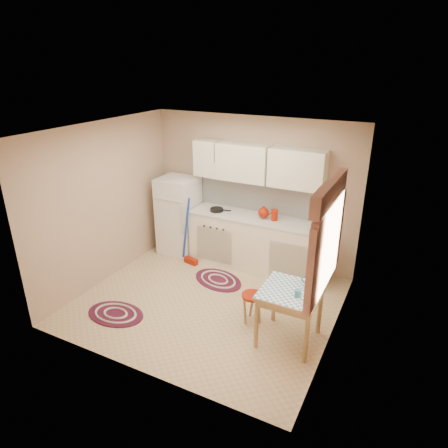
% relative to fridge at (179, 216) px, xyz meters
% --- Properties ---
extents(room_shell, '(3.64, 3.60, 2.52)m').
position_rel_fridge_xyz_m(room_shell, '(1.44, -1.01, 0.90)').
color(room_shell, tan).
rests_on(room_shell, ground).
extents(fridge, '(0.65, 0.60, 1.40)m').
position_rel_fridge_xyz_m(fridge, '(0.00, 0.00, 0.00)').
color(fridge, white).
rests_on(fridge, ground).
extents(broom, '(0.30, 0.18, 1.20)m').
position_rel_fridge_xyz_m(broom, '(0.45, -0.35, -0.10)').
color(broom, '#1B3DAA').
rests_on(broom, ground).
extents(base_cabinets, '(2.25, 0.60, 0.88)m').
position_rel_fridge_xyz_m(base_cabinets, '(1.48, 0.05, -0.26)').
color(base_cabinets, white).
rests_on(base_cabinets, ground).
extents(countertop, '(2.27, 0.62, 0.04)m').
position_rel_fridge_xyz_m(countertop, '(1.48, 0.05, 0.20)').
color(countertop, beige).
rests_on(countertop, base_cabinets).
extents(frying_pan, '(0.27, 0.27, 0.05)m').
position_rel_fridge_xyz_m(frying_pan, '(0.78, 0.00, 0.24)').
color(frying_pan, black).
rests_on(frying_pan, countertop).
extents(red_kettle, '(0.21, 0.19, 0.19)m').
position_rel_fridge_xyz_m(red_kettle, '(1.61, 0.05, 0.32)').
color(red_kettle, '#961805').
rests_on(red_kettle, countertop).
extents(red_canister, '(0.12, 0.12, 0.16)m').
position_rel_fridge_xyz_m(red_canister, '(1.80, 0.05, 0.30)').
color(red_canister, '#961805').
rests_on(red_canister, countertop).
extents(table, '(0.72, 0.72, 0.72)m').
position_rel_fridge_xyz_m(table, '(2.61, -1.54, -0.34)').
color(table, tan).
rests_on(table, ground).
extents(stool, '(0.38, 0.38, 0.42)m').
position_rel_fridge_xyz_m(stool, '(2.05, -1.39, -0.49)').
color(stool, '#961805').
rests_on(stool, ground).
extents(coffee_pot, '(0.16, 0.14, 0.30)m').
position_rel_fridge_xyz_m(coffee_pot, '(2.81, -1.42, 0.17)').
color(coffee_pot, '#2A6280').
rests_on(coffee_pot, table).
extents(mug, '(0.09, 0.09, 0.10)m').
position_rel_fridge_xyz_m(mug, '(2.72, -1.64, 0.07)').
color(mug, '#2A6280').
rests_on(mug, table).
extents(rug_center, '(1.02, 0.83, 0.02)m').
position_rel_fridge_xyz_m(rug_center, '(1.14, -0.65, -0.69)').
color(rug_center, maroon).
rests_on(rug_center, ground).
extents(rug_left, '(0.87, 0.59, 0.02)m').
position_rel_fridge_xyz_m(rug_left, '(0.28, -2.12, -0.69)').
color(rug_left, maroon).
rests_on(rug_left, ground).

